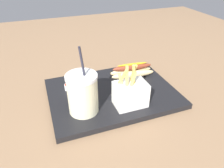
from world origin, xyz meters
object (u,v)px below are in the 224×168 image
object	(u,v)px
ketchup_cup_1	(69,87)
soda_cup	(83,93)
hot_dog_1	(132,71)
fries_basket	(130,94)

from	to	relation	value
ketchup_cup_1	soda_cup	bearing A→B (deg)	-80.61
soda_cup	hot_dog_1	size ratio (longest dim) A/B	1.19
fries_basket	ketchup_cup_1	size ratio (longest dim) A/B	4.75
soda_cup	fries_basket	distance (m)	0.16
soda_cup	ketchup_cup_1	bearing A→B (deg)	99.39
ketchup_cup_1	hot_dog_1	bearing A→B (deg)	2.33
fries_basket	hot_dog_1	world-z (taller)	fries_basket
hot_dog_1	ketchup_cup_1	xyz separation A→B (m)	(-0.26, -0.01, -0.01)
fries_basket	hot_dog_1	bearing A→B (deg)	63.36
soda_cup	hot_dog_1	bearing A→B (deg)	32.30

